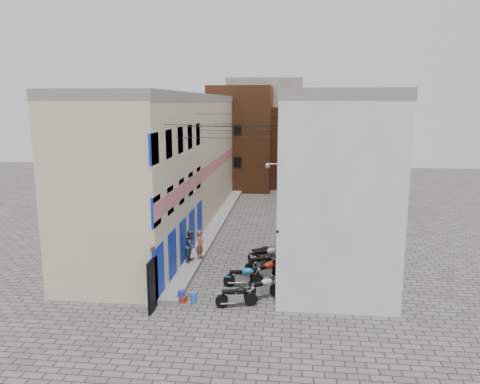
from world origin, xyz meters
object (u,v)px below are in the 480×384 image
(motorcycle_b, at_px, (263,287))
(motorcycle_e, at_px, (264,262))
(person_b, at_px, (191,246))
(water_jug_near, at_px, (194,297))
(person_a, at_px, (200,245))
(motorcycle_c, at_px, (243,275))
(motorcycle_d, at_px, (265,270))
(red_crate, at_px, (182,299))
(motorcycle_g, at_px, (262,252))
(motorcycle_f, at_px, (268,255))
(water_jug_far, at_px, (182,296))
(motorcycle_a, at_px, (237,295))

(motorcycle_b, xyz_separation_m, motorcycle_e, (-0.13, 3.10, 0.04))
(person_b, distance_m, water_jug_near, 4.70)
(person_a, bearing_deg, motorcycle_c, -126.49)
(motorcycle_d, height_order, red_crate, motorcycle_d)
(motorcycle_c, relative_size, person_a, 1.21)
(motorcycle_c, xyz_separation_m, person_b, (-3.01, 2.48, 0.54))
(red_crate, bearing_deg, motorcycle_d, 38.54)
(red_crate, bearing_deg, person_b, 96.88)
(motorcycle_c, bearing_deg, motorcycle_e, 146.88)
(motorcycle_d, bearing_deg, motorcycle_g, 151.36)
(motorcycle_e, distance_m, motorcycle_f, 1.09)
(motorcycle_c, height_order, motorcycle_g, motorcycle_c)
(person_b, bearing_deg, person_a, -35.16)
(motorcycle_b, bearing_deg, motorcycle_d, 148.16)
(motorcycle_d, height_order, person_a, person_a)
(water_jug_far, bearing_deg, person_b, 96.88)
(motorcycle_d, xyz_separation_m, red_crate, (-3.45, -2.75, -0.44))
(water_jug_near, bearing_deg, red_crate, 180.00)
(motorcycle_d, height_order, motorcycle_f, motorcycle_f)
(motorcycle_e, xyz_separation_m, motorcycle_g, (-0.23, 1.88, -0.09))
(person_b, height_order, water_jug_near, person_b)
(motorcycle_g, xyz_separation_m, red_crate, (-3.09, -5.74, -0.36))
(motorcycle_e, relative_size, red_crate, 4.85)
(person_b, bearing_deg, water_jug_far, -165.73)
(motorcycle_d, relative_size, red_crate, 4.80)
(water_jug_far, bearing_deg, water_jug_near, 0.00)
(motorcycle_a, relative_size, motorcycle_e, 0.90)
(motorcycle_d, bearing_deg, red_crate, -86.99)
(motorcycle_g, relative_size, red_crate, 4.07)
(person_b, bearing_deg, motorcycle_b, -125.68)
(motorcycle_e, xyz_separation_m, person_a, (-3.47, 1.06, 0.45))
(person_a, bearing_deg, motorcycle_a, -141.89)
(motorcycle_c, xyz_separation_m, motorcycle_d, (0.98, 0.74, 0.02))
(motorcycle_c, xyz_separation_m, motorcycle_g, (0.62, 3.73, -0.06))
(motorcycle_c, relative_size, person_b, 1.13)
(water_jug_far, bearing_deg, motorcycle_g, 61.72)
(motorcycle_f, height_order, motorcycle_g, motorcycle_f)
(motorcycle_d, distance_m, motorcycle_f, 2.19)
(motorcycle_b, height_order, person_a, person_a)
(motorcycle_b, height_order, person_b, person_b)
(motorcycle_c, xyz_separation_m, person_a, (-2.62, 2.91, 0.48))
(motorcycle_g, bearing_deg, motorcycle_c, -42.05)
(motorcycle_d, distance_m, water_jug_far, 4.42)
(motorcycle_f, bearing_deg, motorcycle_d, -15.21)
(motorcycle_b, height_order, motorcycle_e, motorcycle_e)
(motorcycle_a, distance_m, water_jug_far, 2.44)
(motorcycle_b, height_order, motorcycle_g, motorcycle_b)
(person_b, xyz_separation_m, water_jug_near, (1.07, -4.49, -0.87))
(motorcycle_f, relative_size, red_crate, 4.98)
(motorcycle_a, height_order, motorcycle_b, motorcycle_b)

